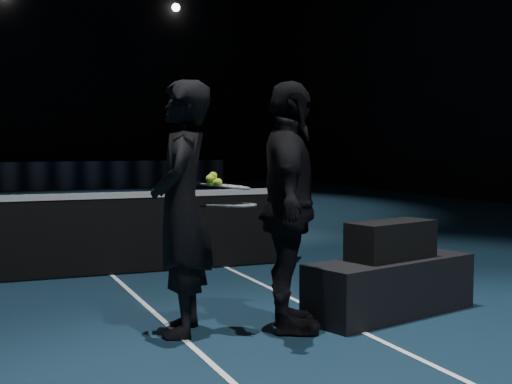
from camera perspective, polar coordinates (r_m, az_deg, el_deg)
net_post_right at (r=8.98m, az=3.00°, el=-2.19°), size 0.10×0.10×1.10m
player_bench at (r=6.42m, az=10.71°, el=-7.47°), size 1.74×0.98×0.50m
racket_bag at (r=6.35m, az=10.76°, el=-3.81°), size 0.89×0.57×0.33m
bag_signature at (r=6.21m, az=11.67°, el=-4.00°), size 0.37×0.11×0.11m
player_a at (r=5.63m, az=-5.96°, el=-1.28°), size 0.72×0.86×2.00m
player_b at (r=5.67m, az=2.65°, el=-1.22°), size 0.89×1.27×2.00m
racket_lower at (r=5.63m, az=-1.38°, el=-1.06°), size 0.71×0.41×0.03m
racket_upper at (r=5.66m, az=-1.91°, el=0.42°), size 0.71×0.37×0.10m
tennis_balls at (r=5.62m, az=-3.37°, el=0.93°), size 0.12×0.10×0.12m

